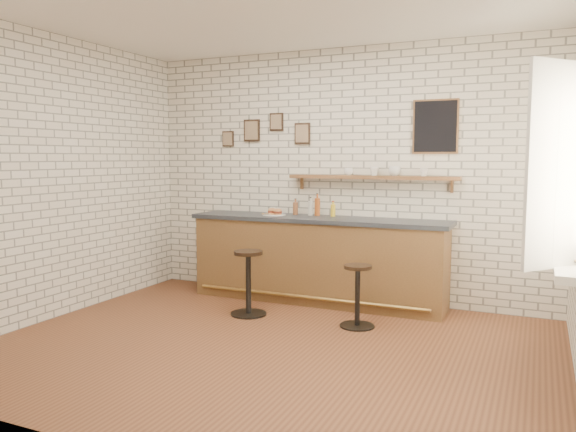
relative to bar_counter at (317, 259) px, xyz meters
The scene contains 21 objects.
ground 1.78m from the bar_counter, 83.68° to the right, with size 5.00×5.00×0.00m, color brown.
bar_counter is the anchor object (origin of this frame).
sandwich_plate 0.76m from the bar_counter, behind, with size 0.28×0.28×0.01m, color white.
ciabatta_sandwich 0.78m from the bar_counter, behind, with size 0.21×0.13×0.07m.
potato_chips 0.77m from the bar_counter, behind, with size 0.27×0.18×0.00m.
bitters_bottle_brown 0.70m from the bar_counter, 156.28° to the left, with size 0.06×0.06×0.20m.
bitters_bottle_white 0.63m from the bar_counter, 134.24° to the left, with size 0.06×0.06×0.22m.
bitters_bottle_amber 0.64m from the bar_counter, 111.79° to the left, with size 0.07×0.07×0.27m.
condiment_bottle_yellow 0.62m from the bar_counter, 47.61° to the left, with size 0.06×0.06×0.18m.
bar_stool_left 0.97m from the bar_counter, 119.31° to the right, with size 0.39×0.39×0.70m.
bar_stool_right 1.09m from the bar_counter, 46.49° to the right, with size 0.35×0.35×0.63m.
wall_shelf 1.15m from the bar_counter, 19.00° to the left, with size 2.00×0.18×0.18m.
shelf_cup_a 1.10m from the bar_counter, 32.65° to the left, with size 0.11×0.11×0.09m, color white.
shelf_cup_b 1.23m from the bar_counter, 17.82° to the left, with size 0.11×0.11×0.10m, color white.
shelf_cup_c 1.37m from the bar_counter, 13.14° to the left, with size 0.14×0.14×0.11m, color white.
shelf_cup_d 1.59m from the bar_counter, ahead, with size 0.09×0.09×0.09m, color white.
back_wall_decor 1.62m from the bar_counter, 34.11° to the left, with size 2.96×0.02×0.56m.
window_sill 2.97m from the bar_counter, 28.39° to the right, with size 0.20×1.35×0.06m.
casement_window 3.12m from the bar_counter, 28.80° to the right, with size 0.40×1.30×1.56m.
book_lower 2.98m from the bar_counter, 29.29° to the right, with size 0.15×0.21×0.02m, color tan.
book_upper 2.99m from the bar_counter, 29.65° to the right, with size 0.15×0.20×0.02m, color tan.
Camera 1 is at (2.18, -4.42, 1.71)m, focal length 35.00 mm.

